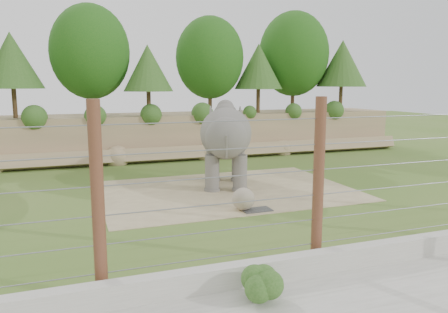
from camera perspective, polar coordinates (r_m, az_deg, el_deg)
name	(u,v)px	position (r m, az deg, el deg)	size (l,w,h in m)	color
ground	(244,212)	(14.88, 2.65, -7.28)	(90.00, 90.00, 0.00)	#446B21
back_embankment	(172,90)	(26.54, -6.77, 8.68)	(30.00, 5.52, 8.77)	#8F7C5B
dirt_patch	(227,191)	(17.75, 0.42, -4.48)	(10.00, 7.00, 0.02)	#9A8662
drain_grate	(257,210)	(15.05, 4.31, -6.96)	(1.00, 0.60, 0.03)	#262628
elephant	(226,145)	(18.31, 0.24, 1.46)	(1.84, 4.30, 3.48)	#66625B
stone_ball	(243,199)	(14.95, 2.55, -5.57)	(0.78, 0.78, 0.78)	gray
retaining_wall	(327,261)	(10.62, 13.36, -13.09)	(26.00, 0.35, 0.50)	#ACAA9E
walkway	(386,312)	(9.29, 20.42, -18.55)	(26.00, 4.00, 0.01)	#ACAA9E
barrier_fence	(318,182)	(10.50, 12.22, -3.29)	(20.26, 0.26, 4.00)	#5C2E1F
walkway_shrub	(262,283)	(9.00, 5.00, -16.08)	(0.78, 0.78, 0.78)	#29541A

